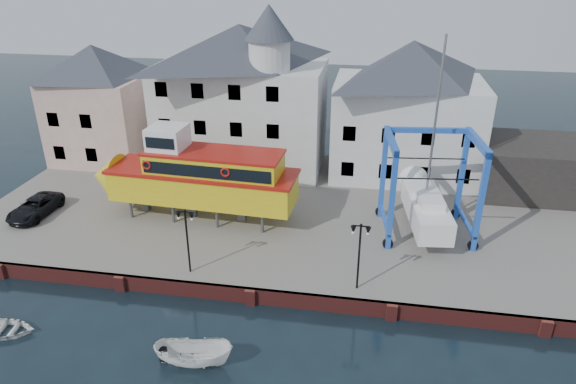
# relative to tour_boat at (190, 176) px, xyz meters

# --- Properties ---
(ground) EXTENTS (140.00, 140.00, 0.00)m
(ground) POSITION_rel_tour_boat_xyz_m (6.20, -8.21, -4.14)
(ground) COLOR black
(ground) RESTS_ON ground
(hardstanding) EXTENTS (44.00, 22.00, 1.00)m
(hardstanding) POSITION_rel_tour_boat_xyz_m (6.20, 2.79, -3.64)
(hardstanding) COLOR #676259
(hardstanding) RESTS_ON ground
(quay_wall) EXTENTS (44.00, 0.47, 1.00)m
(quay_wall) POSITION_rel_tour_boat_xyz_m (6.20, -8.10, -3.64)
(quay_wall) COLOR maroon
(quay_wall) RESTS_ON ground
(building_pink) EXTENTS (8.00, 7.00, 10.30)m
(building_pink) POSITION_rel_tour_boat_xyz_m (-11.80, 9.79, 2.00)
(building_pink) COLOR beige
(building_pink) RESTS_ON hardstanding
(building_white_main) EXTENTS (14.00, 8.30, 14.00)m
(building_white_main) POSITION_rel_tour_boat_xyz_m (1.33, 10.18, 3.20)
(building_white_main) COLOR silver
(building_white_main) RESTS_ON hardstanding
(building_white_right) EXTENTS (12.00, 8.00, 11.20)m
(building_white_right) POSITION_rel_tour_boat_xyz_m (15.20, 10.79, 2.45)
(building_white_right) COLOR silver
(building_white_right) RESTS_ON hardstanding
(shed_dark) EXTENTS (8.00, 7.00, 4.00)m
(shed_dark) POSITION_rel_tour_boat_xyz_m (25.20, 8.79, -1.14)
(shed_dark) COLOR black
(shed_dark) RESTS_ON hardstanding
(lamp_post_left) EXTENTS (1.12, 0.32, 4.20)m
(lamp_post_left) POSITION_rel_tour_boat_xyz_m (2.20, -7.01, 0.03)
(lamp_post_left) COLOR black
(lamp_post_left) RESTS_ON hardstanding
(lamp_post_right) EXTENTS (1.12, 0.32, 4.20)m
(lamp_post_right) POSITION_rel_tour_boat_xyz_m (12.20, -7.01, 0.03)
(lamp_post_right) COLOR black
(lamp_post_right) RESTS_ON hardstanding
(tour_boat) EXTENTS (15.49, 4.51, 6.67)m
(tour_boat) POSITION_rel_tour_boat_xyz_m (0.00, 0.00, 0.00)
(tour_boat) COLOR #59595E
(tour_boat) RESTS_ON hardstanding
(travel_lift) EXTENTS (6.65, 8.89, 13.12)m
(travel_lift) POSITION_rel_tour_boat_xyz_m (16.31, 1.06, -0.95)
(travel_lift) COLOR #1957B2
(travel_lift) RESTS_ON hardstanding
(van) EXTENTS (2.30, 4.73, 1.30)m
(van) POSITION_rel_tour_boat_xyz_m (-11.35, -1.94, -2.50)
(van) COLOR black
(van) RESTS_ON hardstanding
(motorboat_a) EXTENTS (4.04, 1.80, 1.52)m
(motorboat_a) POSITION_rel_tour_boat_xyz_m (4.58, -13.37, -4.14)
(motorboat_a) COLOR white
(motorboat_a) RESTS_ON ground
(motorboat_d) EXTENTS (3.63, 2.80, 0.70)m
(motorboat_d) POSITION_rel_tour_boat_xyz_m (-6.25, -12.86, -4.14)
(motorboat_d) COLOR white
(motorboat_d) RESTS_ON ground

